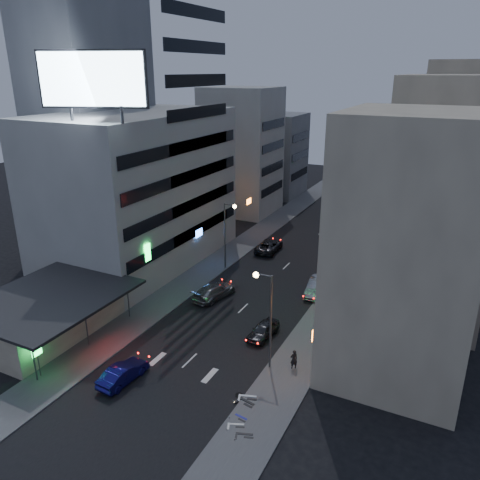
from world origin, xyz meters
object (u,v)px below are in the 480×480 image
Objects in this scene: parked_car_right_mid at (317,287)px; scooter_blue at (248,413)px; parked_car_right_near at (263,330)px; person at (294,359)px; scooter_silver_a at (245,417)px; scooter_silver_b at (257,389)px; road_car_silver at (214,291)px; scooter_black_b at (255,397)px; road_car_blue at (123,373)px; parked_car_right_far at (341,235)px; scooter_black_a at (254,427)px; parked_car_left at (269,246)px.

parked_car_right_mid is 20.70m from scooter_blue.
parked_car_right_near is 5.30m from person.
scooter_silver_b reaches higher than scooter_silver_a.
road_car_silver is 2.74× the size of scooter_black_b.
scooter_blue is at bearing -174.12° from road_car_blue.
person is at bearing -33.33° from parked_car_right_near.
parked_car_right_mid reaches higher than scooter_blue.
scooter_silver_a is at bearing 136.84° from road_car_silver.
road_car_blue is 0.81× the size of road_car_silver.
parked_car_right_far is 39.01m from road_car_blue.
scooter_blue is at bearing -66.01° from parked_car_right_near.
parked_car_right_near is at bearing -85.49° from parked_car_right_far.
parked_car_right_near is at bearing -81.51° from person.
person is at bearing 2.12° from scooter_blue.
parked_car_right_far is at bearing -12.94° from scooter_silver_b.
scooter_silver_b is at bearing 1.32° from scooter_black_a.
parked_car_right_far is 2.73× the size of scooter_black_b.
scooter_black_b is 0.93m from scooter_silver_b.
parked_car_right_near is at bearing 1.12° from scooter_black_a.
scooter_silver_b is at bearing 32.21° from person.
parked_car_right_mid is 2.50× the size of scooter_silver_b.
parked_car_right_mid is 19.13m from scooter_black_b.
scooter_black_a is at bearing -131.17° from scooter_blue.
scooter_black_a is 3.78m from scooter_silver_b.
parked_car_right_far reaches higher than scooter_black_a.
scooter_silver_b is (2.93, -7.71, 0.04)m from parked_car_right_near.
person is at bearing -28.93° from scooter_silver_a.
parked_car_left is at bearing -78.29° from road_car_silver.
scooter_silver_a is at bearing -164.36° from scooter_black_b.
road_car_blue is 15.31m from road_car_silver.
road_car_blue is (-7.01, -10.56, 0.04)m from parked_car_right_near.
person reaches higher than road_car_blue.
parked_car_right_mid reaches higher than parked_car_right_near.
parked_car_right_mid is 21.20m from scooter_silver_a.
parked_car_right_near is at bearing 108.27° from parked_car_left.
scooter_blue is (3.37, -10.16, -0.06)m from parked_car_right_near.
scooter_black_b reaches higher than scooter_silver_a.
parked_car_right_mid is 18.22m from scooter_silver_b.
scooter_black_a is (4.28, -11.23, -0.03)m from parked_car_right_near.
parked_car_right_mid is 3.02× the size of person.
scooter_silver_b is (-1.19, -4.38, -0.22)m from person.
scooter_black_b is at bearing -63.97° from parked_car_right_near.
person is (4.12, -3.33, 0.26)m from parked_car_right_near.
person is (4.61, -31.23, 0.16)m from parked_car_right_far.
person reaches higher than road_car_silver.
scooter_silver_a is at bearing 169.59° from scooter_silver_b.
parked_car_right_mid is 2.96× the size of scooter_silver_a.
parked_car_right_far reaches higher than parked_car_left.
scooter_black_a is at bearing -177.34° from scooter_silver_b.
parked_car_right_mid is at bearing 86.71° from parked_car_right_near.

